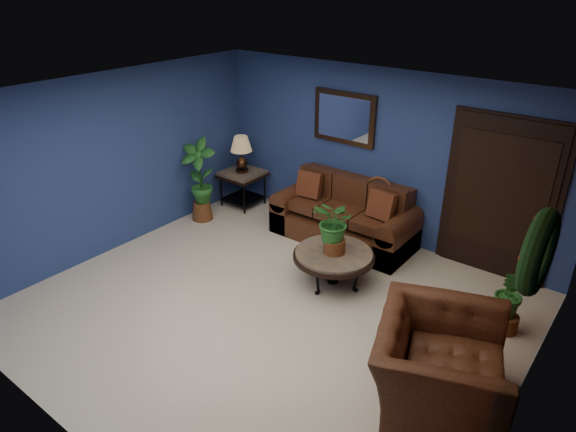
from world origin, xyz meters
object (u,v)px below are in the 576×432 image
Objects in this scene: end_table at (243,180)px; table_lamp at (241,150)px; coffee_table at (334,256)px; side_chair at (374,209)px; sofa at (346,220)px; armchair at (439,366)px.

table_lamp reaches higher than end_table.
table_lamp is at bearing 156.80° from coffee_table.
end_table is at bearing -45.00° from table_lamp.
coffee_table is at bearing -90.79° from side_chair.
end_table is at bearing 176.73° from side_chair.
sofa is 3.30m from armchair.
table_lamp reaches higher than armchair.
end_table is 0.53m from table_lamp.
side_chair reaches higher than armchair.
end_table is 2.48m from side_chair.
table_lamp is at bearing 135.00° from end_table.
sofa reaches higher than coffee_table.
coffee_table is 0.80× the size of armchair.
sofa reaches higher than armchair.
side_chair is at bearing 94.26° from coffee_table.
table_lamp reaches higher than coffee_table.
armchair is (1.97, -2.30, -0.17)m from side_chair.
side_chair is (0.43, 0.05, 0.28)m from sofa.
table_lamp is at bearing -179.18° from sofa.
armchair is at bearing -54.50° from side_chair.
table_lamp reaches higher than sofa.
table_lamp is (-0.00, 0.00, 0.53)m from end_table.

